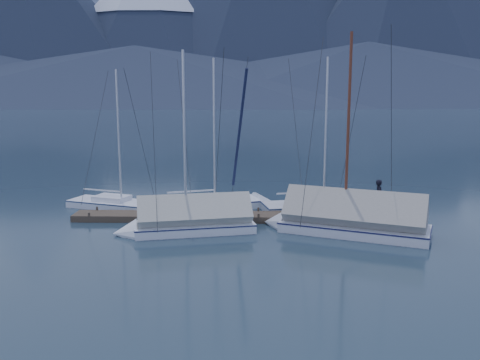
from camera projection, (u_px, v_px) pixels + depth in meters
name	position (u px, v px, depth m)	size (l,w,h in m)	color
ground	(239.00, 230.00, 25.49)	(1000.00, 1000.00, 0.00)	#162532
mountain_range	(258.00, 21.00, 380.04)	(877.00, 584.00, 150.50)	#475675
dock	(240.00, 218.00, 27.44)	(18.00, 1.50, 0.54)	#382D23
mooring_posts	(231.00, 214.00, 27.41)	(15.12, 1.52, 0.35)	#382D23
sailboat_open_left	(128.00, 206.00, 30.01)	(7.00, 3.95, 8.92)	silver
sailboat_open_mid	(223.00, 204.00, 30.49)	(7.55, 4.33, 9.63)	white
sailboat_open_right	(332.00, 207.00, 29.81)	(7.56, 3.66, 9.64)	silver
sailboat_covered_near	(341.00, 222.00, 24.99)	(8.54, 5.30, 10.66)	silver
sailboat_covered_far	(183.00, 223.00, 24.99)	(7.17, 3.54, 9.66)	white
person	(379.00, 197.00, 27.35)	(0.68, 0.44, 1.86)	black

